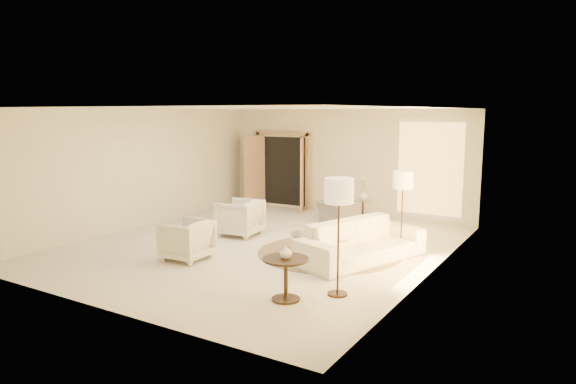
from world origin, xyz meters
The scene contains 18 objects.
room centered at (0.00, 0.00, 1.40)m, with size 7.04×8.04×2.83m.
windows_right centered at (3.45, 0.10, 1.35)m, with size 0.10×6.40×2.40m, color #F5C162, non-canonical shape.
window_back_corner centered at (2.30, 3.95, 1.35)m, with size 1.70×0.10×2.40m, color #F5C162, non-canonical shape.
curtains_right centered at (3.40, 1.00, 1.30)m, with size 0.06×5.20×2.60m, color tan, non-canonical shape.
french_doors centered at (-1.90, 3.82, 1.07)m, with size 1.95×0.66×2.16m.
area_rug centered at (1.45, 0.23, 0.01)m, with size 2.82×2.82×0.01m, color #473726.
sofa centered at (2.20, 0.04, 0.37)m, with size 2.56×1.00×0.75m, color white.
armchair_left centered at (-0.92, 0.50, 0.44)m, with size 0.86×0.80×0.88m, color white.
armchair_right centered at (-0.64, -1.54, 0.41)m, with size 0.79×0.74×0.82m, color white.
accent_chair centered at (0.49, 2.61, 0.38)m, with size 0.87×0.57×0.76m, color gray.
coffee_table centered at (1.44, -0.17, 0.27)m, with size 1.33×1.33×0.43m.
end_table centered at (2.05, -2.38, 0.44)m, with size 0.67×0.67×0.64m.
side_table centered at (0.84, 3.29, 0.33)m, with size 0.47×0.47×0.55m.
floor_lamp_near centered at (2.65, 0.93, 1.37)m, with size 0.39×0.39×1.61m.
floor_lamp_far centered at (2.60, -1.79, 1.51)m, with size 0.43×0.43×1.78m.
bowl centered at (1.44, -0.17, 0.47)m, with size 0.33×0.33×0.08m, color brown.
end_vase centered at (2.05, -2.38, 0.72)m, with size 0.18×0.18×0.19m, color white.
side_vase centered at (0.84, 3.29, 0.67)m, with size 0.24×0.24×0.25m, color white.
Camera 1 is at (5.80, -8.50, 2.73)m, focal length 32.00 mm.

